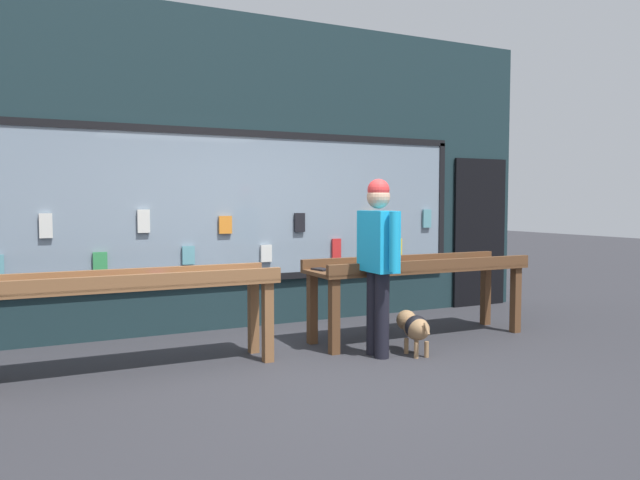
# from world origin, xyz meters

# --- Properties ---
(ground_plane) EXTENTS (40.00, 40.00, 0.00)m
(ground_plane) POSITION_xyz_m (0.00, 0.00, 0.00)
(ground_plane) COLOR #2D2D33
(shopfront_facade) EXTENTS (8.21, 0.29, 3.69)m
(shopfront_facade) POSITION_xyz_m (0.04, 2.39, 1.81)
(shopfront_facade) COLOR #192D33
(shopfront_facade) RESTS_ON ground_plane
(display_table_left) EXTENTS (2.54, 0.59, 0.89)m
(display_table_left) POSITION_xyz_m (-1.51, 0.91, 0.71)
(display_table_left) COLOR brown
(display_table_left) RESTS_ON ground_plane
(display_table_right) EXTENTS (2.54, 0.70, 0.89)m
(display_table_right) POSITION_xyz_m (1.52, 0.91, 0.71)
(display_table_right) COLOR brown
(display_table_right) RESTS_ON ground_plane
(person_browsing) EXTENTS (0.24, 0.67, 1.71)m
(person_browsing) POSITION_xyz_m (0.68, 0.42, 1.01)
(person_browsing) COLOR black
(person_browsing) RESTS_ON ground_plane
(small_dog) EXTENTS (0.26, 0.55, 0.41)m
(small_dog) POSITION_xyz_m (1.04, 0.31, 0.27)
(small_dog) COLOR #99724C
(small_dog) RESTS_ON ground_plane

